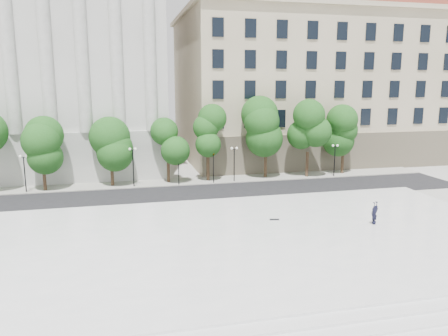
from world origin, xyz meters
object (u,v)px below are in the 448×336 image
Objects in this scene: traffic_light_west at (178,153)px; person_lying at (374,221)px; skateboard at (274,219)px; traffic_light_east at (213,153)px.

traffic_light_west is 2.34× the size of person_lying.
skateboard is (5.72, -15.99, -3.26)m from traffic_light_west.
traffic_light_east reaches higher than skateboard.
traffic_light_west is at bearing 102.48° from person_lying.
traffic_light_east is at bearing 106.22° from skateboard.
traffic_light_east is (4.03, 0.00, -0.12)m from traffic_light_west.
skateboard is at bearing -83.97° from traffic_light_east.
person_lying is 2.37× the size of skateboard.
person_lying is at bearing -11.23° from skateboard.
skateboard is at bearing 136.44° from person_lying.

